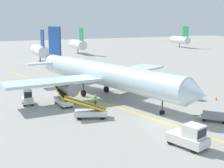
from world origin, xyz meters
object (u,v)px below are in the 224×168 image
at_px(baggage_tug_near_wing, 28,98).
at_px(safety_cone_nose_left, 149,88).
at_px(belt_loader_forward_hold, 90,112).
at_px(safety_cone_wingtip_left, 124,85).
at_px(pushback_tug, 189,137).
at_px(belt_loader_aft_hold, 63,100).
at_px(ground_crew_marshaller, 95,100).
at_px(baggage_cart_loaded, 214,117).
at_px(safety_cone_wingtip_right, 216,98).
at_px(airliner, 101,74).
at_px(safety_cone_nose_right, 25,98).
at_px(baggage_tug_by_cargo_door, 186,92).

bearing_deg(baggage_tug_near_wing, safety_cone_nose_left, 2.03).
bearing_deg(belt_loader_forward_hold, safety_cone_wingtip_left, 49.43).
xyz_separation_m(pushback_tug, belt_loader_aft_hold, (-6.03, 18.34, -0.22)).
distance_m(belt_loader_aft_hold, safety_cone_nose_left, 15.91).
bearing_deg(belt_loader_forward_hold, ground_crew_marshaller, 59.40).
distance_m(baggage_cart_loaded, safety_cone_nose_left, 17.05).
bearing_deg(safety_cone_nose_left, safety_cone_wingtip_right, -63.88).
distance_m(belt_loader_aft_hold, safety_cone_wingtip_left, 15.01).
relative_size(airliner, baggage_tug_near_wing, 13.99).
height_order(airliner, belt_loader_aft_hold, airliner).
relative_size(airliner, safety_cone_nose_right, 79.42).
relative_size(baggage_cart_loaded, safety_cone_wingtip_left, 7.70).
distance_m(belt_loader_forward_hold, safety_cone_nose_left, 17.37).
relative_size(baggage_tug_near_wing, belt_loader_forward_hold, 0.49).
bearing_deg(safety_cone_nose_left, airliner, -176.29).
height_order(belt_loader_aft_hold, safety_cone_wingtip_right, belt_loader_aft_hold).
height_order(belt_loader_aft_hold, ground_crew_marshaller, belt_loader_aft_hold).
bearing_deg(safety_cone_nose_left, safety_cone_nose_right, 173.61).
distance_m(airliner, safety_cone_wingtip_left, 8.73).
bearing_deg(baggage_tug_by_cargo_door, airliner, 146.61).
height_order(pushback_tug, safety_cone_wingtip_left, pushback_tug).
bearing_deg(baggage_tug_near_wing, baggage_tug_by_cargo_door, -17.58).
bearing_deg(baggage_tug_by_cargo_door, safety_cone_nose_left, 100.49).
bearing_deg(belt_loader_aft_hold, baggage_tug_by_cargo_door, -14.59).
bearing_deg(pushback_tug, safety_cone_wingtip_left, 74.55).
xyz_separation_m(belt_loader_aft_hold, safety_cone_wingtip_right, (20.48, -6.93, -0.56)).
height_order(baggage_tug_near_wing, belt_loader_forward_hold, belt_loader_forward_hold).
bearing_deg(baggage_tug_near_wing, safety_cone_nose_right, 86.61).
bearing_deg(safety_cone_wingtip_left, belt_loader_aft_hold, -150.96).
relative_size(airliner, ground_crew_marshaller, 20.56).
distance_m(safety_cone_nose_left, safety_cone_wingtip_left, 4.95).
height_order(airliner, baggage_tug_near_wing, airliner).
relative_size(pushback_tug, belt_loader_aft_hold, 0.79).
bearing_deg(belt_loader_forward_hold, baggage_tug_near_wing, 121.17).
height_order(baggage_tug_near_wing, safety_cone_nose_right, baggage_tug_near_wing).
bearing_deg(belt_loader_forward_hold, safety_cone_wingtip_right, -0.82).
height_order(pushback_tug, safety_cone_wingtip_right, pushback_tug).
bearing_deg(baggage_tug_near_wing, airliner, 0.63).
height_order(baggage_cart_loaded, safety_cone_nose_right, baggage_cart_loaded).
distance_m(pushback_tug, safety_cone_wingtip_left, 26.60).
xyz_separation_m(airliner, safety_cone_nose_right, (-10.66, 2.79, -3.20)).
distance_m(pushback_tug, belt_loader_forward_hold, 12.66).
height_order(belt_loader_forward_hold, ground_crew_marshaller, belt_loader_forward_hold).
bearing_deg(belt_loader_aft_hold, baggage_tug_near_wing, 151.44).
xyz_separation_m(pushback_tug, safety_cone_wingtip_left, (7.08, 25.62, -0.77)).
height_order(baggage_tug_near_wing, safety_cone_wingtip_right, baggage_tug_near_wing).
bearing_deg(ground_crew_marshaller, safety_cone_nose_left, 25.32).
height_order(pushback_tug, ground_crew_marshaller, pushback_tug).
relative_size(belt_loader_aft_hold, safety_cone_wingtip_right, 11.48).
distance_m(belt_loader_aft_hold, ground_crew_marshaller, 4.44).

